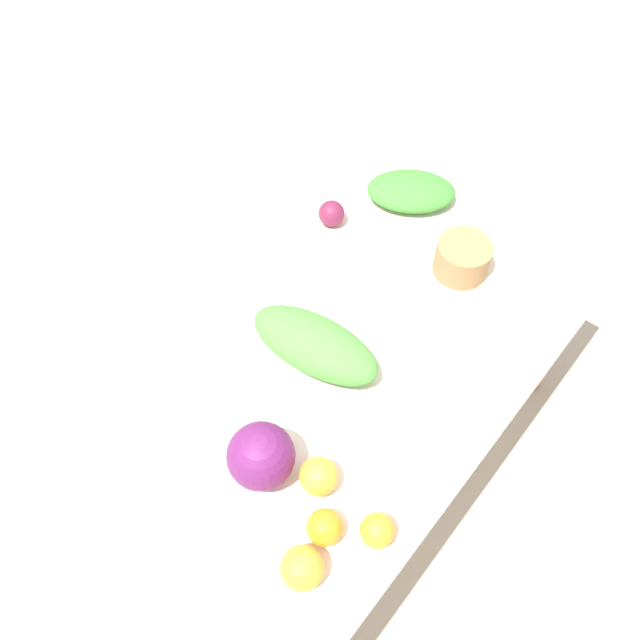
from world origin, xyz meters
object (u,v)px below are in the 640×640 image
orange_3 (377,531)px  cabbage_purple (261,456)px  orange_1 (318,476)px  orange_2 (324,527)px  beet_root (331,213)px  orange_0 (302,568)px  paper_bag (462,258)px  greens_bunch_beet_tops (411,191)px  greens_bunch_scallion (315,344)px

orange_3 → cabbage_purple: bearing=99.3°
orange_1 → orange_2: 0.10m
beet_root → orange_3: (-0.60, -0.61, -0.00)m
orange_1 → beet_root: bearing=37.7°
beet_root → orange_0: (-0.74, -0.55, 0.01)m
paper_bag → orange_0: paper_bag is taller
orange_3 → orange_2: bearing=127.2°
greens_bunch_beet_tops → orange_1: 0.87m
cabbage_purple → beet_root: cabbage_purple is taller
paper_bag → orange_1: bearing=-172.2°
cabbage_purple → orange_1: bearing=-64.8°
orange_2 → orange_3: orange_2 is taller
greens_bunch_beet_tops → orange_0: size_ratio=2.93×
greens_bunch_scallion → orange_3: greens_bunch_scallion is taller
orange_0 → orange_1: 0.18m
greens_bunch_scallion → orange_3: bearing=-123.2°
cabbage_purple → beet_root: size_ratio=1.97×
paper_bag → orange_3: 0.73m
cabbage_purple → paper_bag: bearing=-1.2°
orange_1 → orange_2: orange_1 is taller
paper_bag → orange_3: (-0.68, -0.25, -0.01)m
paper_bag → orange_3: size_ratio=2.03×
greens_bunch_beet_tops → greens_bunch_scallion: bearing=-166.9°
orange_0 → cabbage_purple: bearing=62.6°
orange_1 → orange_3: size_ratio=1.17×
paper_bag → orange_2: paper_bag is taller
beet_root → orange_1: (-0.59, -0.45, 0.00)m
paper_bag → greens_bunch_scallion: bearing=165.3°
greens_bunch_scallion → orange_2: 0.41m
cabbage_purple → orange_1: cabbage_purple is taller
paper_bag → orange_2: size_ratio=1.94×
cabbage_purple → orange_2: bearing=-95.8°
cabbage_purple → orange_0: 0.23m
orange_2 → greens_bunch_scallion: bearing=43.2°
cabbage_purple → paper_bag: (0.72, -0.02, -0.02)m
cabbage_purple → greens_bunch_beet_tops: 0.88m
paper_bag → greens_bunch_beet_tops: size_ratio=0.57×
paper_bag → cabbage_purple: bearing=178.8°
beet_root → orange_2: same height
orange_2 → beet_root: bearing=38.8°
paper_bag → greens_bunch_scallion: size_ratio=0.43×
greens_bunch_scallion → greens_bunch_beet_tops: size_ratio=1.32×
orange_1 → orange_2: (-0.07, -0.07, -0.00)m
greens_bunch_scallion → orange_2: (-0.30, -0.28, -0.01)m
greens_bunch_scallion → orange_3: size_ratio=4.70×
orange_1 → orange_0: bearing=-149.3°
orange_3 → greens_bunch_beet_tops: bearing=31.6°
greens_bunch_beet_tops → orange_2: 0.96m
greens_bunch_scallion → orange_1: (-0.23, -0.21, -0.01)m
cabbage_purple → greens_bunch_beet_tops: (0.85, 0.23, -0.04)m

